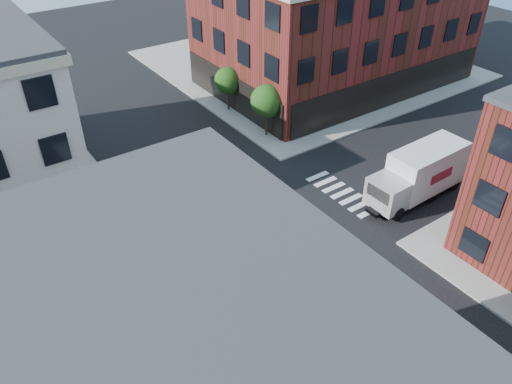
{
  "coord_description": "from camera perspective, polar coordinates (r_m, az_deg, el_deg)",
  "views": [
    {
      "loc": [
        -14.83,
        -20.38,
        20.8
      ],
      "look_at": [
        -0.01,
        0.8,
        2.5
      ],
      "focal_mm": 35.0,
      "sensor_mm": 36.0,
      "label": 1
    }
  ],
  "objects": [
    {
      "name": "tree_near",
      "position": [
        41.64,
        1.32,
        10.23
      ],
      "size": [
        2.69,
        2.69,
        4.49
      ],
      "color": "black",
      "rests_on": "ground"
    },
    {
      "name": "traffic_cone",
      "position": [
        26.78,
        -2.06,
        -14.54
      ],
      "size": [
        0.46,
        0.46,
        0.71
      ],
      "rotation": [
        0.0,
        0.0,
        -0.23
      ],
      "color": "red",
      "rests_on": "ground"
    },
    {
      "name": "box_truck",
      "position": [
        36.31,
        18.16,
        2.02
      ],
      "size": [
        8.22,
        2.65,
        3.69
      ],
      "rotation": [
        0.0,
        0.0,
        0.02
      ],
      "color": "silver",
      "rests_on": "ground"
    },
    {
      "name": "ground",
      "position": [
        32.68,
        0.82,
        -4.24
      ],
      "size": [
        120.0,
        120.0,
        0.0
      ],
      "primitive_type": "plane",
      "color": "black",
      "rests_on": "ground"
    },
    {
      "name": "signal_pole",
      "position": [
        23.99,
        -2.97,
        -13.18
      ],
      "size": [
        1.29,
        1.24,
        4.6
      ],
      "color": "black",
      "rests_on": "ground"
    },
    {
      "name": "tree_far",
      "position": [
        46.31,
        -3.17,
        12.47
      ],
      "size": [
        2.43,
        2.43,
        4.07
      ],
      "color": "black",
      "rests_on": "ground"
    },
    {
      "name": "building_ne",
      "position": [
        52.83,
        9.3,
        18.6
      ],
      "size": [
        25.0,
        16.0,
        12.0
      ],
      "primitive_type": "cube",
      "color": "#401910",
      "rests_on": "ground"
    },
    {
      "name": "sidewalk_ne",
      "position": [
        58.53,
        5.7,
        14.39
      ],
      "size": [
        30.0,
        30.0,
        0.15
      ],
      "primitive_type": "cube",
      "color": "gray",
      "rests_on": "ground"
    }
  ]
}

